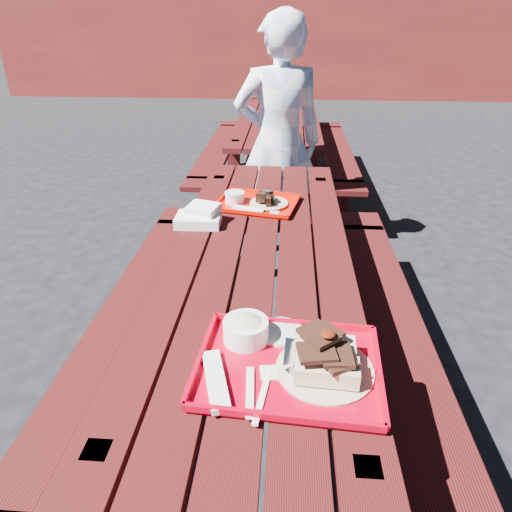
% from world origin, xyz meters
% --- Properties ---
extents(ground, '(60.00, 60.00, 0.00)m').
position_xyz_m(ground, '(0.00, 0.00, 0.00)').
color(ground, black).
rests_on(ground, ground).
extents(building_wall, '(12.00, 1.20, 3.00)m').
position_xyz_m(building_wall, '(0.00, 9.00, 1.50)').
color(building_wall, maroon).
rests_on(building_wall, ground).
extents(picnic_table_near, '(1.41, 2.40, 0.75)m').
position_xyz_m(picnic_table_near, '(-0.00, 0.00, 0.56)').
color(picnic_table_near, '#45100D').
rests_on(picnic_table_near, ground).
extents(picnic_table_far, '(1.41, 2.40, 0.75)m').
position_xyz_m(picnic_table_far, '(-0.00, 2.80, 0.56)').
color(picnic_table_far, '#45100D').
rests_on(picnic_table_far, ground).
extents(near_tray, '(0.52, 0.42, 0.16)m').
position_xyz_m(near_tray, '(0.13, -0.65, 0.79)').
color(near_tray, '#B30017').
rests_on(near_tray, picnic_table_near).
extents(far_tray, '(0.45, 0.38, 0.07)m').
position_xyz_m(far_tray, '(-0.05, 0.52, 0.77)').
color(far_tray, '#D70A00').
rests_on(far_tray, picnic_table_near).
extents(white_cloth, '(0.21, 0.18, 0.08)m').
position_xyz_m(white_cloth, '(-0.29, 0.28, 0.79)').
color(white_cloth, white).
rests_on(white_cloth, picnic_table_near).
extents(person, '(0.66, 0.49, 1.65)m').
position_xyz_m(person, '(0.03, 1.48, 0.82)').
color(person, '#A8C1EA').
rests_on(person, ground).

